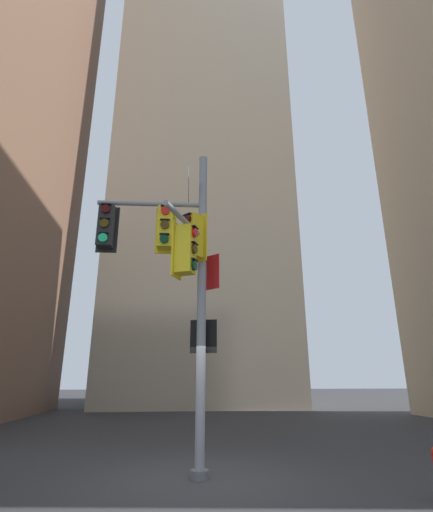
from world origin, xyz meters
TOP-DOWN VIEW (x-y plane):
  - ground at (0.00, 0.00)m, footprint 120.00×120.00m
  - building_mid_block at (1.28, 22.16)m, footprint 13.32×13.32m
  - signal_pole_assembly at (-0.60, -0.15)m, footprint 2.85×2.51m

SIDE VIEW (x-z plane):
  - ground at x=0.00m, z-range 0.00..0.00m
  - signal_pole_assembly at x=-0.60m, z-range 0.87..7.94m
  - building_mid_block at x=1.28m, z-range 0.00..40.31m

